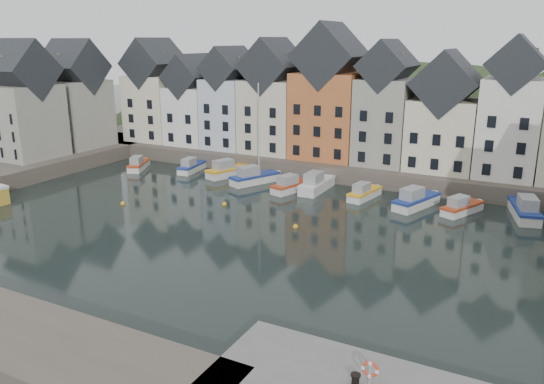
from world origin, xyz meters
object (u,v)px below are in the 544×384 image
Objects in this scene: mooring_bollard at (355,379)px; boat_d at (254,177)px; life_ring_post at (370,370)px; boat_a at (138,165)px.

boat_d is at bearing 125.68° from mooring_bollard.
mooring_bollard is at bearing -160.52° from life_ring_post.
boat_a is 10.51× the size of mooring_bollard.
life_ring_post is at bearing 19.48° from mooring_bollard.
boat_d reaches higher than boat_a.
boat_d reaches higher than life_ring_post.
mooring_bollard is (43.54, -34.72, 1.66)m from boat_a.
mooring_bollard is (25.54, -35.56, 1.49)m from boat_d.
mooring_bollard is 0.85m from life_ring_post.
life_ring_post reaches higher than boat_a.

